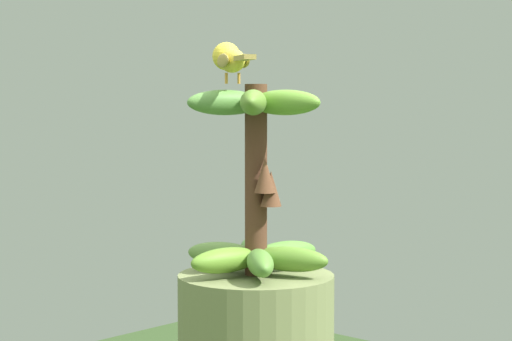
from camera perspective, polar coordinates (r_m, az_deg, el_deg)
The scene contains 2 objects.
banana_bunch at distance 1.56m, azimuth 0.03°, elevation -0.60°, with size 0.26×0.27×0.33m.
perched_bird at distance 1.55m, azimuth -1.63°, elevation 6.99°, with size 0.17×0.11×0.07m.
Camera 1 is at (-1.05, 1.15, 1.64)m, focal length 63.99 mm.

